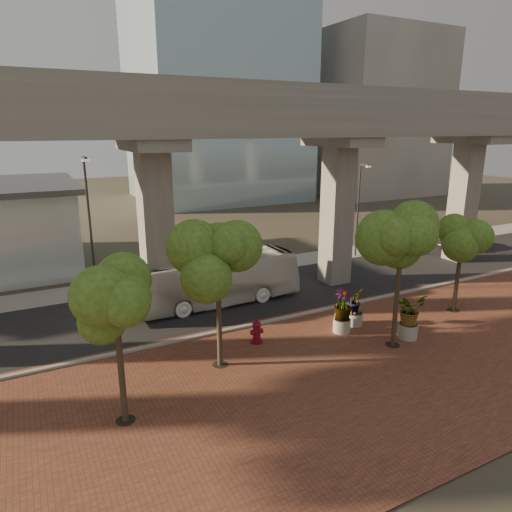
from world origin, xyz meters
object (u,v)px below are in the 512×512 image
parked_car (457,240)px  planter_front (410,311)px  transit_bus (211,281)px  fire_hydrant (257,331)px

parked_car → planter_front: 20.57m
transit_bus → fire_hydrant: 5.81m
parked_car → fire_hydrant: parked_car is taller
transit_bus → planter_front: (7.02, -8.67, -0.04)m
transit_bus → planter_front: transit_bus is taller
fire_hydrant → planter_front: (6.93, -2.92, 0.82)m
fire_hydrant → parked_car: bearing=19.4°
transit_bus → parked_car: transit_bus is taller
planter_front → transit_bus: bearing=129.0°
transit_bus → parked_car: 24.30m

